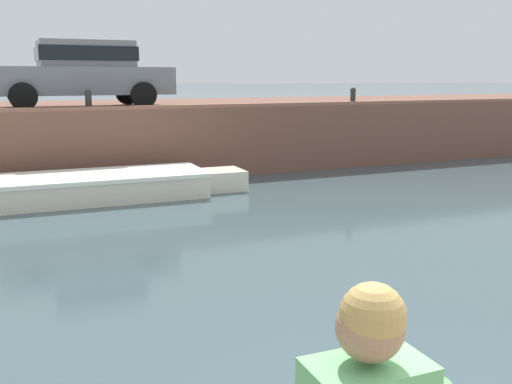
{
  "coord_description": "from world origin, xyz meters",
  "views": [
    {
      "loc": [
        -1.96,
        -1.69,
        2.37
      ],
      "look_at": [
        0.47,
        3.89,
        1.15
      ],
      "focal_mm": 40.0,
      "sensor_mm": 36.0,
      "label": 1
    }
  ],
  "objects_px": {
    "boat_moored_central_cream": "(93,187)",
    "car_left_inner_grey": "(82,71)",
    "mooring_bollard_east": "(353,95)",
    "mooring_bollard_mid": "(88,99)"
  },
  "relations": [
    {
      "from": "car_left_inner_grey",
      "to": "mooring_bollard_mid",
      "type": "relative_size",
      "value": 9.55
    },
    {
      "from": "boat_moored_central_cream",
      "to": "mooring_bollard_east",
      "type": "relative_size",
      "value": 13.11
    },
    {
      "from": "mooring_bollard_mid",
      "to": "boat_moored_central_cream",
      "type": "bearing_deg",
      "value": -97.55
    },
    {
      "from": "car_left_inner_grey",
      "to": "mooring_bollard_east",
      "type": "bearing_deg",
      "value": -10.98
    },
    {
      "from": "boat_moored_central_cream",
      "to": "mooring_bollard_east",
      "type": "bearing_deg",
      "value": 13.09
    },
    {
      "from": "boat_moored_central_cream",
      "to": "car_left_inner_grey",
      "type": "distance_m",
      "value": 3.73
    },
    {
      "from": "boat_moored_central_cream",
      "to": "car_left_inner_grey",
      "type": "relative_size",
      "value": 1.37
    },
    {
      "from": "boat_moored_central_cream",
      "to": "mooring_bollard_east",
      "type": "height_order",
      "value": "mooring_bollard_east"
    },
    {
      "from": "car_left_inner_grey",
      "to": "mooring_bollard_east",
      "type": "xyz_separation_m",
      "value": [
        6.77,
        -1.31,
        -0.61
      ]
    },
    {
      "from": "car_left_inner_grey",
      "to": "mooring_bollard_east",
      "type": "relative_size",
      "value": 9.55
    }
  ]
}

